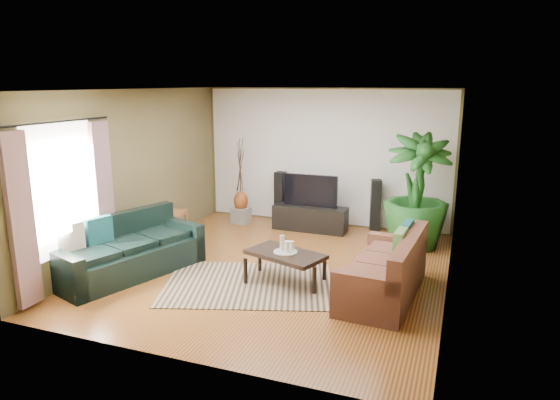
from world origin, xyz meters
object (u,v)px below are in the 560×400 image
at_px(sofa_left, 128,247).
at_px(speaker_right, 376,206).
at_px(side_table, 169,227).
at_px(sofa_right, 383,266).
at_px(tv_stand, 310,218).
at_px(coffee_table, 285,267).
at_px(vase, 241,201).
at_px(pedestal, 241,215).
at_px(television, 311,191).
at_px(potted_plant, 417,191).
at_px(speaker_left, 280,197).

height_order(sofa_left, speaker_right, speaker_right).
bearing_deg(side_table, sofa_left, -80.36).
xyz_separation_m(sofa_right, tv_stand, (-1.81, 2.57, -0.19)).
xyz_separation_m(speaker_right, side_table, (-3.33, -1.94, -0.23)).
relative_size(coffee_table, vase, 2.73).
bearing_deg(coffee_table, pedestal, 145.17).
bearing_deg(coffee_table, television, 118.34).
xyz_separation_m(potted_plant, side_table, (-4.12, -1.31, -0.70)).
distance_m(speaker_right, vase, 2.69).
distance_m(sofa_left, potted_plant, 4.81).
height_order(sofa_right, side_table, sofa_right).
xyz_separation_m(coffee_table, potted_plant, (1.56, 2.29, 0.76)).
bearing_deg(coffee_table, tv_stand, 118.41).
bearing_deg(television, tv_stand, -90.00).
height_order(television, speaker_right, television).
height_order(tv_stand, speaker_left, speaker_left).
distance_m(sofa_left, coffee_table, 2.37).
distance_m(television, potted_plant, 2.02).
relative_size(sofa_left, pedestal, 7.03).
xyz_separation_m(coffee_table, side_table, (-2.56, 0.98, 0.06)).
bearing_deg(tv_stand, vase, -179.81).
distance_m(tv_stand, speaker_right, 1.27).
bearing_deg(speaker_right, pedestal, 170.27).
bearing_deg(television, coffee_table, -80.69).
relative_size(sofa_left, television, 2.12).
bearing_deg(sofa_right, coffee_table, -84.79).
distance_m(sofa_right, television, 3.18).
height_order(coffee_table, pedestal, coffee_table).
bearing_deg(television, potted_plant, -9.26).
xyz_separation_m(tv_stand, television, (0.00, 0.02, 0.55)).
height_order(sofa_right, pedestal, sofa_right).
height_order(potted_plant, side_table, potted_plant).
bearing_deg(television, side_table, -142.59).
xyz_separation_m(sofa_right, potted_plant, (0.18, 2.27, 0.56)).
height_order(speaker_right, pedestal, speaker_right).
bearing_deg(pedestal, sofa_right, -38.22).
relative_size(vase, side_table, 0.71).
xyz_separation_m(television, pedestal, (-1.47, -0.01, -0.63)).
xyz_separation_m(sofa_left, tv_stand, (1.88, 3.11, -0.19)).
xyz_separation_m(pedestal, vase, (0.00, 0.00, 0.30)).
distance_m(television, speaker_right, 1.26).
relative_size(sofa_left, vase, 5.49).
distance_m(tv_stand, television, 0.55).
height_order(television, pedestal, television).
relative_size(tv_stand, television, 1.36).
bearing_deg(coffee_table, speaker_left, 130.74).
height_order(coffee_table, speaker_left, speaker_left).
xyz_separation_m(tv_stand, speaker_right, (1.20, 0.33, 0.27)).
bearing_deg(pedestal, speaker_right, 6.80).
bearing_deg(sofa_right, side_table, -99.45).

